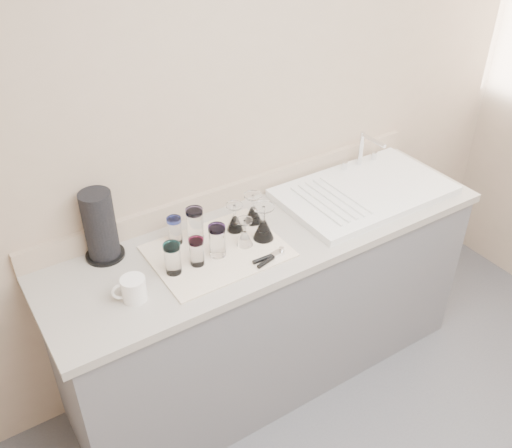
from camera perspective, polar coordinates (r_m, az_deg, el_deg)
counter_unit at (r=2.81m, az=1.29°, el=-8.05°), size 2.06×0.62×0.90m
sink_unit at (r=2.82m, az=10.77°, el=3.29°), size 0.82×0.50×0.22m
dish_towel at (r=2.40m, az=-3.88°, el=-2.73°), size 0.55×0.42×0.01m
tumbler_cyan at (r=2.43m, az=-8.12°, el=-0.62°), size 0.06×0.06×0.12m
tumbler_purple at (r=2.43m, az=-6.12°, el=0.00°), size 0.08×0.08×0.15m
tumbler_magenta at (r=2.27m, az=-8.34°, el=-3.40°), size 0.07×0.07×0.14m
tumbler_blue at (r=2.30m, az=-5.95°, el=-2.75°), size 0.06×0.06×0.12m
tumbler_lavender at (r=2.34m, az=-3.90°, el=-1.65°), size 0.07×0.07×0.14m
goblet_back_left at (r=2.49m, az=-2.13°, el=0.27°), size 0.07×0.07×0.13m
goblet_back_right at (r=2.54m, az=-0.31°, el=1.15°), size 0.08×0.08×0.14m
goblet_front_left at (r=2.41m, az=-1.15°, el=-1.23°), size 0.07×0.07×0.12m
goblet_front_right at (r=2.44m, az=0.75°, el=-0.33°), size 0.09×0.09×0.16m
can_opener at (r=2.34m, az=1.36°, el=-3.39°), size 0.15×0.06×0.02m
white_mug at (r=2.19m, az=-12.21°, el=-6.39°), size 0.14×0.12×0.10m
paper_towel_roll at (r=2.38m, az=-15.33°, el=-0.24°), size 0.16×0.16×0.30m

